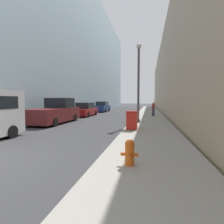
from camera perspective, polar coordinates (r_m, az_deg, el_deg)
sidewalk_right at (r=21.95m, az=12.20°, el=-0.98°), size 3.18×60.00×0.15m
building_left_glass at (r=34.85m, az=-16.00°, el=18.34°), size 12.00×60.00×21.40m
building_right_stone at (r=31.11m, az=26.85°, el=10.47°), size 12.00×60.00×11.40m
fire_hydrant at (r=4.81m, az=5.77°, el=-12.75°), size 0.49×0.37×0.70m
trash_bin at (r=10.43m, az=6.52°, el=-2.62°), size 0.64×0.62×1.10m
lamppost at (r=13.86m, az=8.64°, el=9.93°), size 0.37×0.37×6.06m
pickup_truck at (r=15.28m, az=-17.98°, el=-0.14°), size 2.24×5.55×2.09m
parked_sedan_near at (r=21.23m, az=-8.67°, el=0.69°), size 1.87×4.56×1.62m
parked_sedan_far at (r=28.97m, az=-3.23°, el=1.64°), size 1.84×4.69×1.69m
pedestrian_on_sidewalk at (r=19.87m, az=13.34°, el=1.00°), size 0.32×0.21×1.57m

